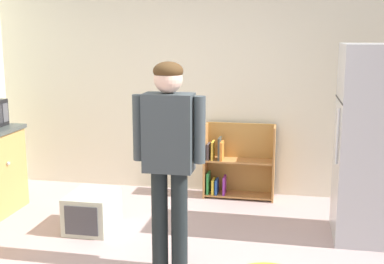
{
  "coord_description": "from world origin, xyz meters",
  "views": [
    {
      "loc": [
        0.91,
        -3.5,
        1.88
      ],
      "look_at": [
        0.17,
        0.36,
        1.1
      ],
      "focal_mm": 47.5,
      "sensor_mm": 36.0,
      "label": 1
    }
  ],
  "objects_px": {
    "refrigerator": "(377,144)",
    "pet_carrier": "(92,211)",
    "standing_person": "(169,147)",
    "bookshelf": "(235,165)"
  },
  "relations": [
    {
      "from": "bookshelf",
      "to": "refrigerator",
      "type": "bearing_deg",
      "value": -34.83
    },
    {
      "from": "refrigerator",
      "to": "standing_person",
      "type": "height_order",
      "value": "refrigerator"
    },
    {
      "from": "refrigerator",
      "to": "pet_carrier",
      "type": "xyz_separation_m",
      "value": [
        -2.62,
        -0.3,
        -0.71
      ]
    },
    {
      "from": "standing_person",
      "to": "pet_carrier",
      "type": "xyz_separation_m",
      "value": [
        -0.93,
        0.69,
        -0.83
      ]
    },
    {
      "from": "bookshelf",
      "to": "pet_carrier",
      "type": "xyz_separation_m",
      "value": [
        -1.25,
        -1.26,
        -0.19
      ]
    },
    {
      "from": "refrigerator",
      "to": "standing_person",
      "type": "relative_size",
      "value": 1.07
    },
    {
      "from": "standing_person",
      "to": "pet_carrier",
      "type": "bearing_deg",
      "value": 143.46
    },
    {
      "from": "bookshelf",
      "to": "standing_person",
      "type": "bearing_deg",
      "value": -99.16
    },
    {
      "from": "refrigerator",
      "to": "standing_person",
      "type": "distance_m",
      "value": 1.96
    },
    {
      "from": "refrigerator",
      "to": "pet_carrier",
      "type": "height_order",
      "value": "refrigerator"
    }
  ]
}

